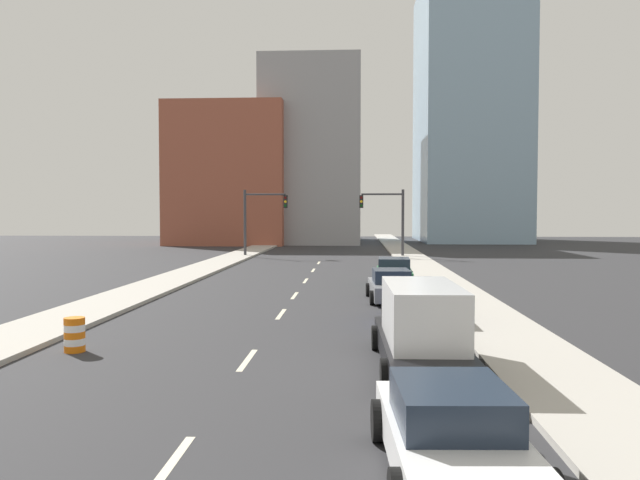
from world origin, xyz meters
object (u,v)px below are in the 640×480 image
sedan_blue (413,303)px  sedan_gray (391,286)px  sedan_white (451,434)px  sedan_green (394,273)px  traffic_signal_right (390,214)px  traffic_barrel (75,335)px  traffic_signal_left (258,214)px  box_truck_black (421,329)px

sedan_blue → sedan_gray: size_ratio=1.04×
sedan_white → sedan_green: (0.64, 23.88, 0.03)m
traffic_signal_right → sedan_white: 44.83m
traffic_barrel → sedan_blue: sedan_blue is taller
traffic_barrel → sedan_green: (9.74, 16.27, 0.19)m
traffic_signal_left → sedan_blue: traffic_signal_left is taller
sedan_white → box_truck_black: 6.26m
sedan_white → box_truck_black: bearing=85.1°
traffic_signal_right → traffic_barrel: 38.73m
traffic_signal_left → traffic_barrel: bearing=-88.8°
traffic_signal_left → sedan_white: 45.88m
sedan_green → sedan_blue: bearing=-87.7°
sedan_gray → box_truck_black: bearing=-92.2°
sedan_gray → sedan_green: 5.71m
traffic_signal_left → traffic_signal_right: bearing=0.0°
traffic_signal_right → traffic_barrel: size_ratio=6.12×
traffic_signal_left → sedan_gray: size_ratio=1.30×
traffic_barrel → traffic_signal_right: bearing=74.0°
traffic_signal_right → sedan_green: size_ratio=1.20×
sedan_blue → sedan_green: 11.29m
sedan_white → sedan_blue: bearing=84.4°
traffic_signal_right → sedan_gray: 26.72m
sedan_white → sedan_blue: (0.60, 12.59, 0.06)m
traffic_signal_left → traffic_signal_right: (11.44, 0.00, 0.00)m
traffic_signal_right → sedan_white: size_ratio=1.26×
traffic_barrel → sedan_gray: size_ratio=0.21×
sedan_white → sedan_blue: sedan_blue is taller
traffic_signal_right → sedan_white: (-1.56, -44.70, -3.12)m
sedan_white → sedan_green: size_ratio=0.95×
traffic_signal_left → sedan_green: 23.53m
traffic_signal_right → sedan_green: 21.07m
traffic_signal_right → sedan_gray: traffic_signal_right is taller
traffic_signal_left → sedan_green: (10.52, -20.82, -3.09)m
sedan_blue → sedan_gray: (-0.43, 5.60, -0.07)m
sedan_white → traffic_barrel: bearing=137.2°
sedan_blue → sedan_gray: bearing=94.2°
box_truck_black → sedan_green: (0.42, 17.64, -0.33)m
box_truck_black → sedan_white: bearing=-93.3°
traffic_barrel → box_truck_black: (9.32, -1.37, 0.52)m
traffic_barrel → sedan_gray: bearing=48.8°
sedan_gray → sedan_green: sedan_green is taller
traffic_signal_left → box_truck_black: bearing=-75.3°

